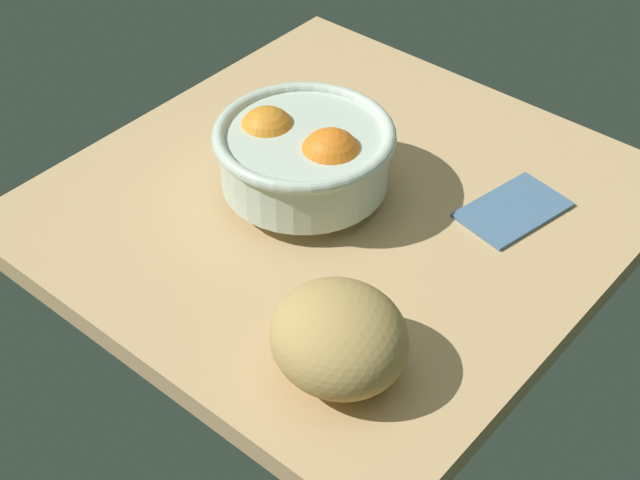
{
  "coord_description": "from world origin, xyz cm",
  "views": [
    {
      "loc": [
        70.8,
        56.66,
        73.75
      ],
      "look_at": [
        11.8,
        6.57,
        5.0
      ],
      "focal_mm": 52.76,
      "sensor_mm": 36.0,
      "label": 1
    }
  ],
  "objects": [
    {
      "name": "bread_loaf",
      "position": [
        21.44,
        17.23,
        4.73
      ],
      "size": [
        17.78,
        18.42,
        9.45
      ],
      "primitive_type": "ellipsoid",
      "rotation": [
        0.0,
        0.0,
        1.23
      ],
      "color": "tan",
      "rests_on": "ground"
    },
    {
      "name": "napkin_folded",
      "position": [
        -11.81,
        17.54,
        0.48
      ],
      "size": [
        14.71,
        10.61,
        0.95
      ],
      "primitive_type": "cube",
      "rotation": [
        0.0,
        0.0,
        -0.19
      ],
      "color": "#4C7094",
      "rests_on": "ground"
    },
    {
      "name": "fruit_bowl",
      "position": [
        2.24,
        -4.06,
        6.35
      ],
      "size": [
        22.05,
        22.05,
        11.19
      ],
      "color": "silver",
      "rests_on": "ground"
    },
    {
      "name": "ground_plane",
      "position": [
        0.0,
        0.0,
        -1.5
      ],
      "size": [
        67.49,
        65.54,
        3.0
      ],
      "primitive_type": "cube",
      "color": "tan"
    }
  ]
}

